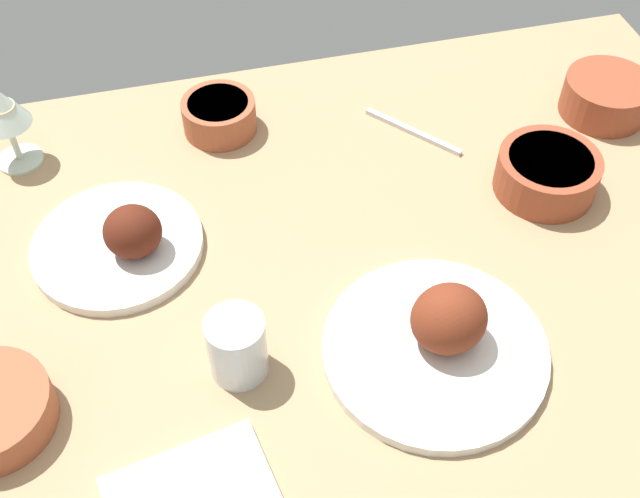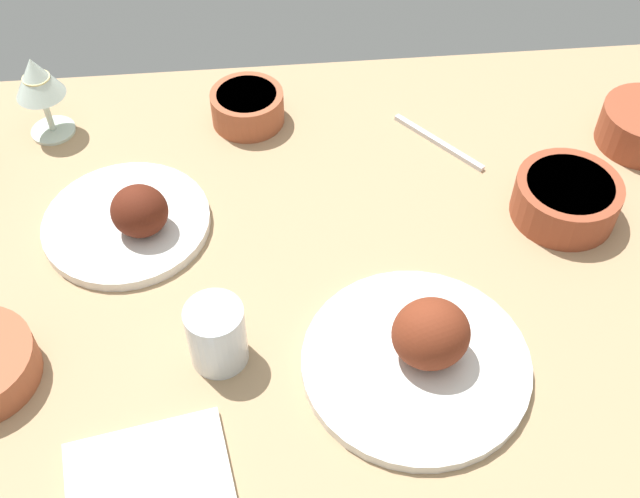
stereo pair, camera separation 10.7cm
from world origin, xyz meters
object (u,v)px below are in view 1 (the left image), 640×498
Objects in this scene: plate_center_main at (122,241)px; bowl_onions at (219,114)px; bowl_sauce at (547,172)px; wine_glass at (1,110)px; plate_near_viewer at (440,339)px; fork_loose at (413,131)px; bowl_soup at (606,95)px; water_tumbler at (237,347)px.

plate_center_main reaches higher than bowl_onions.
bowl_sauce is 80.36cm from wine_glass.
plate_center_main is at bearing 52.70° from bowl_onions.
plate_center_main is 45.06cm from plate_near_viewer.
plate_center_main is 1.35× the size of fork_loose.
bowl_onions is at bearing -10.31° from bowl_soup.
plate_near_viewer reaches higher than plate_center_main.
water_tumbler is at bearing 118.11° from plate_center_main.
fork_loose is at bearing -133.65° from water_tumbler.
bowl_soup is 93.78cm from wine_glass.
wine_glass is (31.33, -0.19, 6.98)cm from bowl_onions.
wine_glass reaches higher than bowl_soup.
water_tumbler is (49.74, 19.82, 1.28)cm from bowl_sauce.
bowl_sauce is at bearing -158.27° from water_tumbler.
bowl_onions is 32.10cm from wine_glass.
fork_loose is (31.87, -2.46, -2.98)cm from bowl_soup.
wine_glass reaches higher than bowl_sauce.
wine_glass is 0.79× the size of fork_loose.
bowl_sauce reaches higher than bowl_onions.
water_tumbler is 0.52× the size of fork_loose.
plate_center_main is 79.65cm from bowl_soup.
plate_center_main is 2.03× the size of bowl_onions.
water_tumbler is at bearing -8.53° from plate_near_viewer.
plate_center_main is at bearing 8.29° from bowl_soup.
plate_center_main is 1.59× the size of bowl_sauce.
bowl_onions is at bearing -68.45° from plate_near_viewer.
wine_glass is (50.66, -49.15, 7.29)cm from plate_near_viewer.
bowl_soup is (-61.53, 11.20, 0.43)cm from bowl_onions.
plate_near_viewer is 34.47cm from bowl_sauce.
plate_center_main is at bearing -112.80° from fork_loose.
water_tumbler is (5.20, 45.28, 1.65)cm from bowl_onions.
water_tumbler reaches higher than fork_loose.
bowl_sauce is at bearing 161.32° from wine_glass.
wine_glass reaches higher than fork_loose.
wine_glass is at bearing -0.35° from bowl_onions.
bowl_onions is 0.84× the size of bowl_soup.
plate_near_viewer is 52.63cm from bowl_onions.
plate_near_viewer is at bearing -53.76° from fork_loose.
bowl_onions is at bearing -145.75° from fork_loose.
plate_near_viewer is at bearing 171.47° from water_tumbler.
water_tumbler is 50.68cm from fork_loose.
plate_near_viewer reaches higher than bowl_onions.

